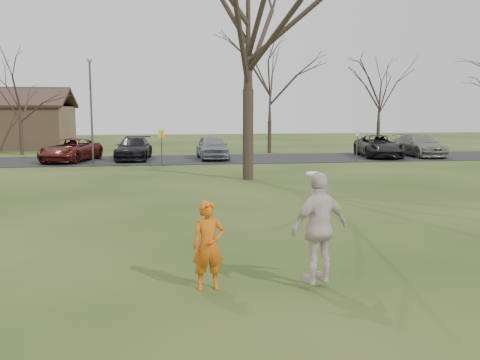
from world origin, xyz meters
The scene contains 14 objects.
ground centered at (0.00, 0.00, 0.00)m, with size 120.00×120.00×0.00m, color #1E380F.
parking_strip centered at (0.00, 25.00, 0.02)m, with size 62.00×6.50×0.04m, color black.
player_defender centered at (-1.13, 0.29, 0.82)m, with size 0.60×0.39×1.64m, color #D76011.
car_2 centered at (-7.63, 24.68, 0.75)m, with size 2.36×5.12×1.42m, color #551814.
car_3 centered at (-3.79, 25.34, 0.76)m, with size 2.02×4.96×1.44m, color black.
car_4 centered at (1.26, 24.99, 0.82)m, with size 1.83×4.56×1.55m, color gray.
car_6 centered at (12.61, 24.74, 0.78)m, with size 2.46×5.34×1.48m, color black.
car_7 centered at (15.68, 24.96, 0.79)m, with size 2.09×5.15×1.49m, color gray.
catching_play centered at (0.87, 0.02, 1.14)m, with size 1.30×0.90×2.05m.
lamp_post centered at (-6.00, 22.50, 3.97)m, with size 0.34×0.34×6.27m.
sign_yellow centered at (-2.00, 22.00, 1.45)m, with size 0.35×0.35×2.08m.
sign_white centered at (10.00, 22.00, 1.45)m, with size 0.35×0.35×2.08m.
big_tree centered at (2.00, 15.00, 7.00)m, with size 9.00×9.00×14.00m, color #352821, non-canonical shape.
small_tree_row centered at (4.38, 30.06, 3.89)m, with size 55.00×5.90×8.50m.
Camera 1 is at (-1.91, -8.94, 3.29)m, focal length 39.05 mm.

